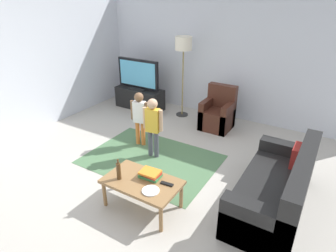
% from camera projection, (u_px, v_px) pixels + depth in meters
% --- Properties ---
extents(ground, '(7.80, 7.80, 0.00)m').
position_uv_depth(ground, '(148.00, 177.00, 4.52)').
color(ground, '#B2ADA3').
extents(wall_back, '(6.00, 0.12, 2.70)m').
position_uv_depth(wall_back, '(226.00, 56.00, 6.25)').
color(wall_back, silver).
rests_on(wall_back, ground).
extents(wall_left, '(0.12, 6.00, 2.70)m').
position_uv_depth(wall_left, '(13.00, 68.00, 5.35)').
color(wall_left, silver).
rests_on(wall_left, ground).
extents(area_rug, '(2.20, 1.60, 0.01)m').
position_uv_depth(area_rug, '(151.00, 159.00, 4.99)').
color(area_rug, '#4C724C').
rests_on(area_rug, ground).
extents(tv_stand, '(1.20, 0.44, 0.50)m').
position_uv_depth(tv_stand, '(140.00, 98.00, 7.05)').
color(tv_stand, black).
rests_on(tv_stand, ground).
extents(tv, '(1.10, 0.28, 0.71)m').
position_uv_depth(tv, '(138.00, 75.00, 6.77)').
color(tv, black).
rests_on(tv, tv_stand).
extents(couch, '(0.80, 1.80, 0.86)m').
position_uv_depth(couch, '(279.00, 191.00, 3.75)').
color(couch, black).
rests_on(couch, ground).
extents(armchair, '(0.60, 0.60, 0.90)m').
position_uv_depth(armchair, '(218.00, 114.00, 6.03)').
color(armchair, '#472319').
rests_on(armchair, ground).
extents(floor_lamp, '(0.36, 0.36, 1.78)m').
position_uv_depth(floor_lamp, '(183.00, 48.00, 6.09)').
color(floor_lamp, '#262626').
rests_on(floor_lamp, ground).
extents(child_near_tv, '(0.34, 0.17, 1.03)m').
position_uv_depth(child_near_tv, '(140.00, 114.00, 5.22)').
color(child_near_tv, orange).
rests_on(child_near_tv, ground).
extents(child_center, '(0.36, 0.17, 1.07)m').
position_uv_depth(child_center, '(153.00, 123.00, 4.83)').
color(child_center, '#4C4C59').
rests_on(child_center, ground).
extents(coffee_table, '(1.00, 0.60, 0.42)m').
position_uv_depth(coffee_table, '(142.00, 184.00, 3.77)').
color(coffee_table, olive).
rests_on(coffee_table, ground).
extents(book_stack, '(0.29, 0.23, 0.10)m').
position_uv_depth(book_stack, '(151.00, 174.00, 3.79)').
color(book_stack, '#388C4C').
rests_on(book_stack, coffee_table).
extents(bottle, '(0.06, 0.06, 0.30)m').
position_uv_depth(bottle, '(119.00, 171.00, 3.73)').
color(bottle, '#4C3319').
rests_on(bottle, coffee_table).
extents(tv_remote, '(0.17, 0.07, 0.02)m').
position_uv_depth(tv_remote, '(167.00, 184.00, 3.67)').
color(tv_remote, black).
rests_on(tv_remote, coffee_table).
extents(plate, '(0.22, 0.22, 0.02)m').
position_uv_depth(plate, '(151.00, 191.00, 3.55)').
color(plate, white).
rests_on(plate, coffee_table).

